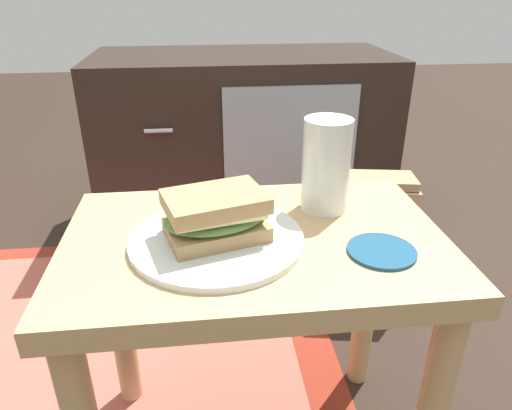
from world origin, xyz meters
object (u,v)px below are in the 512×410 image
object	(u,v)px
sandwich_front	(216,216)
plate	(217,239)
coaster	(382,251)
paper_bag	(373,238)
tv_cabinet	(244,141)
beer_glass	(326,168)

from	to	relation	value
sandwich_front	plate	bearing A→B (deg)	-90.00
coaster	paper_bag	xyz separation A→B (m)	(0.20, 0.51, -0.29)
paper_bag	tv_cabinet	bearing A→B (deg)	120.72
plate	beer_glass	size ratio (longest dim) A/B	1.66
coaster	paper_bag	distance (m)	0.62
sandwich_front	coaster	world-z (taller)	sandwich_front
beer_glass	sandwich_front	bearing A→B (deg)	-153.24
tv_cabinet	sandwich_front	distance (m)	0.99
tv_cabinet	beer_glass	world-z (taller)	beer_glass
plate	sandwich_front	world-z (taller)	sandwich_front
plate	sandwich_front	xyz separation A→B (m)	(0.00, 0.00, 0.04)
beer_glass	coaster	xyz separation A→B (m)	(0.05, -0.14, -0.07)
plate	coaster	size ratio (longest dim) A/B	2.62
tv_cabinet	coaster	xyz separation A→B (m)	(0.10, -1.02, 0.17)
coaster	paper_bag	size ratio (longest dim) A/B	0.27
sandwich_front	paper_bag	xyz separation A→B (m)	(0.42, 0.46, -0.33)
coaster	sandwich_front	bearing A→B (deg)	166.34
plate	sandwich_front	bearing A→B (deg)	90.00
coaster	paper_bag	bearing A→B (deg)	68.72
plate	sandwich_front	size ratio (longest dim) A/B	1.48
tv_cabinet	paper_bag	distance (m)	0.59
plate	coaster	distance (m)	0.23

